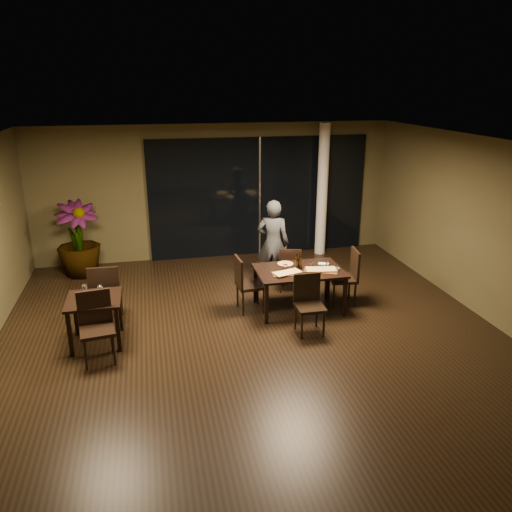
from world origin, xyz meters
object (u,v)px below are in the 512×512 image
object	(u,v)px
bottle_b	(301,262)
potted_plant	(78,239)
chair_main_far	(290,267)
bottle_c	(299,260)
chair_main_near	(309,300)
chair_main_left	(246,281)
chair_main_right	(348,274)
diner	(273,243)
chair_side_near	(96,322)
bottle_a	(297,261)
chair_side_far	(106,291)
main_table	(299,274)
side_table	(94,306)

from	to	relation	value
bottle_b	potted_plant	bearing A→B (deg)	147.22
chair_main_far	bottle_c	distance (m)	0.80
chair_main_near	bottle_c	xyz separation A→B (m)	(0.12, 0.92, 0.36)
chair_main_left	chair_main_near	bearing A→B (deg)	-142.79
chair_main_far	chair_main_right	bearing A→B (deg)	154.90
chair_main_far	potted_plant	xyz separation A→B (m)	(-4.02, 1.79, 0.28)
chair_main_left	diner	xyz separation A→B (m)	(0.77, 1.08, 0.31)
chair_main_left	chair_side_near	xyz separation A→B (m)	(-2.41, -1.11, 0.02)
chair_main_far	bottle_c	bearing A→B (deg)	102.57
chair_main_far	chair_main_right	size ratio (longest dim) A/B	0.87
bottle_b	bottle_c	size ratio (longest dim) A/B	0.91
chair_main_left	potted_plant	world-z (taller)	potted_plant
potted_plant	bottle_b	size ratio (longest dim) A/B	6.05
bottle_a	diner	bearing A→B (deg)	95.85
chair_main_right	chair_side_near	size ratio (longest dim) A/B	1.00
chair_main_left	chair_main_far	bearing A→B (deg)	-60.68
chair_main_right	chair_side_far	distance (m)	4.21
potted_plant	bottle_b	bearing A→B (deg)	-32.78
main_table	bottle_c	distance (m)	0.24
diner	bottle_a	distance (m)	1.20
main_table	bottle_a	distance (m)	0.23
chair_side_near	bottle_c	distance (m)	3.55
chair_main_left	chair_side_far	xyz separation A→B (m)	(-2.35, -0.01, 0.03)
side_table	potted_plant	size ratio (longest dim) A/B	0.51
chair_main_left	bottle_b	xyz separation A→B (m)	(0.95, -0.12, 0.32)
chair_main_right	potted_plant	distance (m)	5.51
side_table	potted_plant	distance (m)	3.14
chair_main_near	chair_side_far	bearing A→B (deg)	164.14
side_table	chair_main_right	bearing A→B (deg)	7.29
chair_main_far	chair_main_right	xyz separation A→B (m)	(0.86, -0.75, 0.07)
chair_side_near	chair_main_near	bearing A→B (deg)	-5.21
chair_side_far	bottle_b	distance (m)	3.32
side_table	chair_main_near	size ratio (longest dim) A/B	0.84
chair_main_near	chair_main_right	bearing A→B (deg)	41.00
main_table	bottle_c	world-z (taller)	bottle_c
bottle_a	bottle_c	bearing A→B (deg)	44.95
chair_main_far	chair_main_near	distance (m)	1.62
chair_main_near	chair_main_left	size ratio (longest dim) A/B	0.96
diner	side_table	bearing A→B (deg)	51.80
side_table	bottle_a	bearing A→B (deg)	9.02
chair_main_right	chair_side_near	xyz separation A→B (m)	(-4.27, -1.02, 0.00)
chair_main_right	bottle_c	distance (m)	0.96
chair_side_far	bottle_c	distance (m)	3.32
chair_main_left	bottle_c	bearing A→B (deg)	-96.40
chair_main_near	chair_main_left	world-z (taller)	chair_main_left
chair_side_near	diner	size ratio (longest dim) A/B	0.59
main_table	potted_plant	size ratio (longest dim) A/B	0.96
potted_plant	bottle_a	xyz separation A→B (m)	(3.92, -2.56, 0.12)
side_table	chair_main_far	world-z (taller)	chair_main_far
diner	bottle_c	size ratio (longest dim) A/B	6.08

